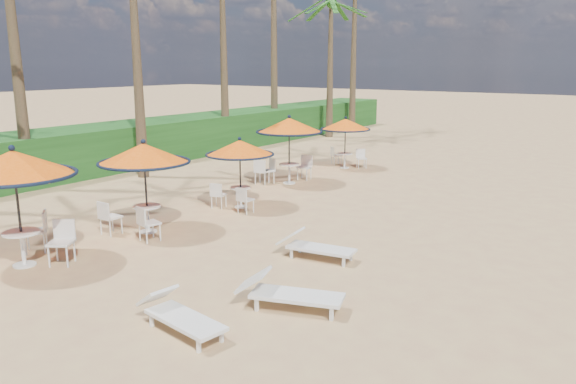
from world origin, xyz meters
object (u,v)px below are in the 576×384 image
at_px(lounger_mid, 286,292).
at_px(lounger_far, 313,246).
at_px(station_3, 287,134).
at_px(lounger_near, 178,314).
at_px(station_4, 346,129).
at_px(station_1, 142,162).
at_px(station_0, 18,174).
at_px(station_2, 239,154).

relative_size(lounger_mid, lounger_far, 1.09).
bearing_deg(station_3, lounger_near, -63.75).
relative_size(station_4, lounger_mid, 1.07).
bearing_deg(station_1, station_0, -95.36).
height_order(station_2, lounger_near, station_2).
relative_size(station_3, station_4, 1.16).
xyz_separation_m(station_3, lounger_mid, (6.25, -8.97, -1.53)).
bearing_deg(lounger_near, station_4, 117.34).
distance_m(station_3, lounger_far, 8.39).
distance_m(station_1, station_4, 11.22).
bearing_deg(lounger_far, station_2, 140.34).
bearing_deg(lounger_near, lounger_far, 99.24).
bearing_deg(station_3, station_2, -77.17).
xyz_separation_m(station_1, lounger_near, (4.75, -3.46, -1.58)).
distance_m(station_0, station_3, 10.39).
height_order(station_3, lounger_far, station_3).
bearing_deg(lounger_mid, lounger_near, -138.38).
relative_size(station_2, lounger_mid, 1.07).
relative_size(station_3, lounger_near, 1.35).
relative_size(station_1, station_3, 0.97).
xyz_separation_m(station_3, lounger_near, (5.27, -10.70, -1.55)).
bearing_deg(station_0, lounger_mid, 13.23).
relative_size(station_0, lounger_near, 1.43).
distance_m(station_0, station_1, 3.17).
height_order(station_0, station_3, station_0).
xyz_separation_m(station_4, lounger_far, (4.99, -10.37, -1.37)).
bearing_deg(station_1, station_2, 84.29).
bearing_deg(lounger_mid, station_4, 96.16).
bearing_deg(station_4, lounger_near, -70.99).
bearing_deg(station_0, station_3, 91.25).
xyz_separation_m(station_0, station_2, (0.64, 6.59, -0.38)).
bearing_deg(station_0, lounger_near, -3.52).
relative_size(station_2, lounger_far, 1.17).
bearing_deg(station_3, lounger_mid, -55.11).
relative_size(station_1, lounger_far, 1.32).
xyz_separation_m(station_2, station_4, (-0.65, 7.77, -0.00)).
bearing_deg(station_2, station_0, -95.54).
bearing_deg(station_2, station_3, 102.83).
xyz_separation_m(station_4, lounger_mid, (6.03, -12.94, -1.34)).
height_order(lounger_mid, lounger_far, lounger_mid).
height_order(station_2, lounger_far, station_2).
xyz_separation_m(station_1, station_2, (0.34, 3.44, -0.21)).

